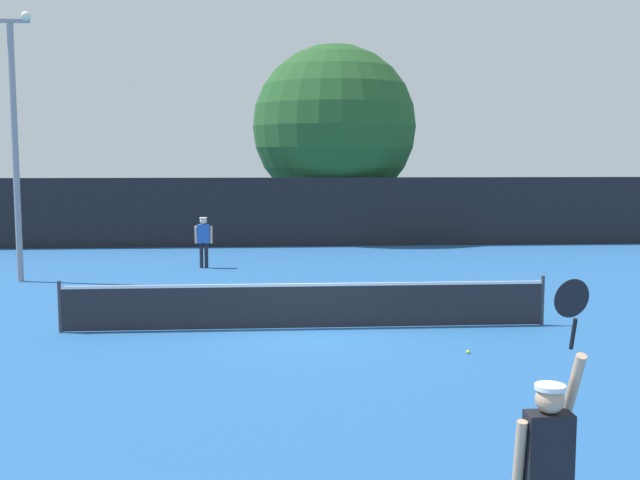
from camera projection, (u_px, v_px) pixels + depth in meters
name	position (u px, v px, depth m)	size (l,w,h in m)	color
ground_plane	(306.00, 329.00, 15.99)	(120.00, 120.00, 0.00)	#235693
tennis_net	(306.00, 305.00, 15.93)	(10.19, 0.08, 1.07)	#232328
perimeter_fence	(287.00, 212.00, 30.60)	(33.08, 0.12, 2.77)	black
player_serving	(549.00, 452.00, 6.33)	(0.67, 0.40, 2.58)	black
player_receiving	(204.00, 237.00, 24.65)	(0.57, 0.24, 1.65)	blue
tennis_ball	(468.00, 352.00, 13.94)	(0.07, 0.07, 0.07)	#CCE033
light_pole	(14.00, 129.00, 21.58)	(1.18, 0.28, 7.64)	gray
large_tree	(334.00, 127.00, 33.35)	(7.12, 7.12, 8.48)	brown
parked_car_near	(417.00, 212.00, 39.03)	(2.38, 4.40, 1.69)	black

